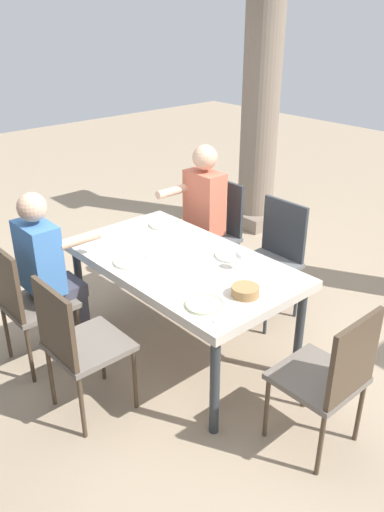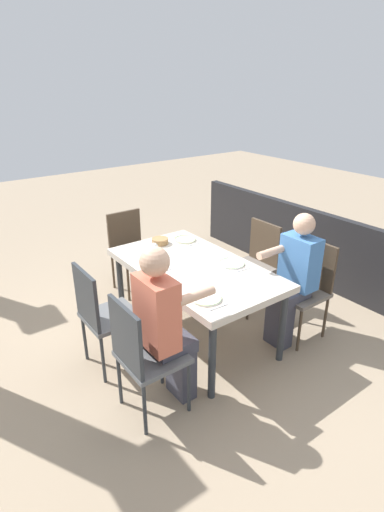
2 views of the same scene
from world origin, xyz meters
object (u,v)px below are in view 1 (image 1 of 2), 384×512
(dining_table, at_px, (181,267))
(chair_west_north, at_px, (215,228))
(plate_0, at_px, (164,224))
(plate_1, at_px, (131,261))
(plate_3, at_px, (205,305))
(chair_head_east, at_px, (331,374))
(chair_west_south, at_px, (26,298))
(chair_mid_south, at_px, (76,341))
(diner_man_white, at_px, (51,272))
(chair_mid_north, at_px, (273,253))
(plate_2, at_px, (233,255))
(wine_glass_2, at_px, (241,255))
(stone_column_near, at_px, (261,107))
(diner_woman_green, at_px, (199,217))
(bread_basket, at_px, (245,291))

(dining_table, distance_m, chair_west_north, 1.08)
(plate_0, xyz_separation_m, plate_1, (0.36, -0.59, 0.00))
(plate_3, bearing_deg, chair_head_east, 22.90)
(chair_west_north, relative_size, chair_west_south, 1.02)
(chair_mid_south, relative_size, diner_man_white, 0.75)
(dining_table, distance_m, chair_mid_north, 0.91)
(chair_mid_south, distance_m, plate_2, 1.22)
(chair_mid_south, xyz_separation_m, diner_man_white, (-0.67, 0.20, 0.13))
(dining_table, distance_m, wine_glass_2, 0.46)
(chair_west_north, distance_m, diner_man_white, 1.60)
(stone_column_near, xyz_separation_m, plate_1, (1.15, -2.58, -0.58))
(plate_1, bearing_deg, plate_2, 56.18)
(chair_west_south, bearing_deg, diner_woman_green, 90.10)
(plate_3, bearing_deg, chair_west_south, -152.28)
(dining_table, relative_size, chair_mid_north, 1.75)
(dining_table, distance_m, chair_head_east, 1.28)
(chair_mid_south, height_order, diner_man_white, diner_man_white)
(chair_mid_south, bearing_deg, chair_mid_north, 90.00)
(plate_2, bearing_deg, stone_column_near, 127.88)
(chair_mid_south, xyz_separation_m, stone_column_near, (-1.43, 3.18, 0.81))
(chair_west_north, relative_size, plate_0, 4.00)
(chair_mid_south, relative_size, stone_column_near, 0.34)
(chair_mid_north, relative_size, stone_column_near, 0.35)
(chair_mid_north, distance_m, plate_2, 0.65)
(chair_west_south, relative_size, plate_0, 3.90)
(plate_3, bearing_deg, plate_1, 179.66)
(plate_1, height_order, wine_glass_2, wine_glass_2)
(dining_table, distance_m, chair_west_south, 1.08)
(chair_mid_south, bearing_deg, wine_glass_2, 75.32)
(chair_west_north, bearing_deg, diner_woman_green, -90.83)
(chair_west_north, height_order, chair_mid_south, chair_west_north)
(plate_1, bearing_deg, chair_mid_north, 77.02)
(chair_mid_north, height_order, stone_column_near, stone_column_near)
(plate_3, bearing_deg, chair_mid_south, -128.22)
(chair_west_north, bearing_deg, diner_man_white, -89.89)
(dining_table, xyz_separation_m, diner_woman_green, (-0.59, 0.70, 0.02))
(plate_1, bearing_deg, bread_basket, 17.65)
(dining_table, distance_m, plate_0, 0.63)
(plate_1, relative_size, plate_3, 1.04)
(plate_3, bearing_deg, chair_west_north, 133.76)
(wine_glass_2, height_order, bread_basket, wine_glass_2)
(bread_basket, bearing_deg, dining_table, 177.22)
(diner_man_white, height_order, plate_3, diner_man_white)
(dining_table, height_order, wine_glass_2, wine_glass_2)
(chair_west_north, height_order, bread_basket, chair_west_north)
(chair_mid_north, relative_size, plate_3, 4.24)
(diner_man_white, height_order, wine_glass_2, diner_man_white)
(diner_man_white, distance_m, plate_0, 1.00)
(chair_mid_south, xyz_separation_m, wine_glass_2, (0.29, 1.09, 0.32))
(chair_head_east, height_order, bread_basket, chair_head_east)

